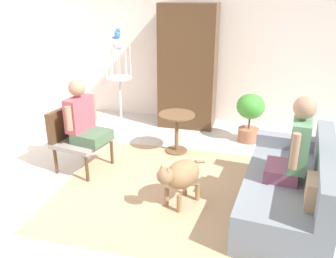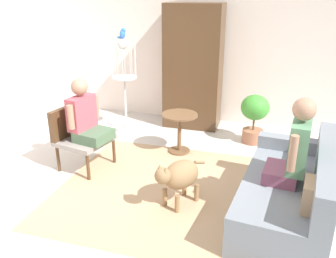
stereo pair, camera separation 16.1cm
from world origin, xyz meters
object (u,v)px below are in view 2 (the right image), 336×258
(dog, at_px, (179,175))
(potted_plant, at_px, (254,114))
(couch, at_px, (291,193))
(round_end_table, at_px, (180,128))
(armoire_cabinet, at_px, (193,67))
(armchair, at_px, (78,132))
(person_on_couch, at_px, (295,148))
(person_on_armchair, at_px, (86,117))
(parrot, at_px, (122,34))
(bird_cage_stand, at_px, (124,82))

(dog, distance_m, potted_plant, 2.19)
(couch, distance_m, potted_plant, 2.04)
(round_end_table, height_order, armoire_cabinet, armoire_cabinet)
(armchair, distance_m, potted_plant, 2.73)
(person_on_couch, bearing_deg, armchair, 170.42)
(armchair, xyz_separation_m, person_on_armchair, (0.16, -0.03, 0.25))
(couch, height_order, person_on_armchair, person_on_armchair)
(couch, distance_m, round_end_table, 2.02)
(dog, xyz_separation_m, parrot, (-1.50, 2.03, 1.28))
(person_on_armchair, height_order, round_end_table, person_on_armchair)
(bird_cage_stand, bearing_deg, couch, -35.18)
(potted_plant, bearing_deg, person_on_couch, -75.78)
(person_on_couch, distance_m, armoire_cabinet, 2.99)
(person_on_couch, xyz_separation_m, round_end_table, (-1.55, 1.29, -0.43))
(couch, relative_size, bird_cage_stand, 1.21)
(round_end_table, relative_size, armoire_cabinet, 0.29)
(couch, height_order, bird_cage_stand, bird_cage_stand)
(round_end_table, height_order, bird_cage_stand, bird_cage_stand)
(potted_plant, bearing_deg, dog, -108.09)
(armchair, relative_size, round_end_table, 1.39)
(round_end_table, bearing_deg, couch, -38.98)
(person_on_armchair, xyz_separation_m, armoire_cabinet, (0.99, 2.06, 0.31))
(armchair, height_order, person_on_couch, person_on_couch)
(bird_cage_stand, xyz_separation_m, armoire_cabinet, (1.06, 0.57, 0.20))
(potted_plant, distance_m, armoire_cabinet, 1.36)
(person_on_couch, distance_m, person_on_armchair, 2.65)
(person_on_armchair, distance_m, armoire_cabinet, 2.30)
(dog, bearing_deg, round_end_table, 104.70)
(armchair, bearing_deg, round_end_table, 33.80)
(couch, height_order, armchair, armchair)
(couch, height_order, dog, couch)
(couch, xyz_separation_m, person_on_armchair, (-2.64, 0.42, 0.46))
(dog, height_order, bird_cage_stand, bird_cage_stand)
(couch, bearing_deg, person_on_couch, -145.66)
(parrot, bearing_deg, armoire_cabinet, 28.26)
(armchair, distance_m, round_end_table, 1.48)
(person_on_couch, relative_size, dog, 1.29)
(person_on_couch, bearing_deg, potted_plant, 104.22)
(round_end_table, height_order, potted_plant, potted_plant)
(couch, relative_size, armoire_cabinet, 0.90)
(bird_cage_stand, height_order, parrot, parrot)
(couch, height_order, round_end_table, couch)
(person_on_couch, xyz_separation_m, armoire_cabinet, (-1.62, 2.49, 0.24))
(armchair, relative_size, dog, 1.20)
(armchair, bearing_deg, bird_cage_stand, 86.61)
(couch, xyz_separation_m, dog, (-1.21, -0.12, 0.08))
(couch, height_order, armoire_cabinet, armoire_cabinet)
(armchair, distance_m, armoire_cabinet, 2.39)
(person_on_couch, height_order, dog, person_on_couch)
(dog, height_order, potted_plant, potted_plant)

